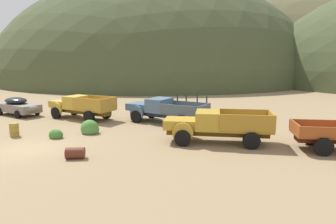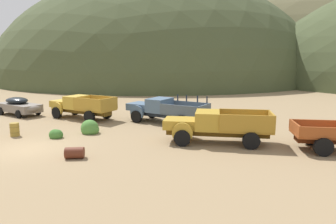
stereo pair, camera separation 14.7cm
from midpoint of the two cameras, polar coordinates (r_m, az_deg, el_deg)
The scene contains 13 objects.
ground_plane at distance 18.72m, azimuth -25.09°, elevation -6.39°, with size 300.00×300.00×0.00m, color #937A56.
hill_center at distance 77.42m, azimuth -2.44°, elevation 6.28°, with size 74.11×73.75×46.58m, color #424C2D.
hill_distant at distance 93.31m, azimuth 27.43°, elevation 5.81°, with size 91.25×61.29×51.82m, color brown.
car_primer_gray at distance 30.02m, azimuth -26.18°, elevation 0.99°, with size 4.87×2.43×1.57m.
truck_faded_yellow at distance 26.69m, azimuth -16.64°, elevation 1.02°, with size 6.14×2.58×1.91m.
truck_chalk_blue at distance 23.99m, azimuth -1.57°, elevation 0.46°, with size 6.70×2.89×2.16m.
truck_mustard at distance 18.35m, azimuth 7.68°, elevation -2.57°, with size 6.55×3.78×1.91m.
oil_drum_by_truck at distance 22.12m, azimuth -26.91°, elevation -2.96°, with size 0.61×0.61×0.87m.
oil_drum_spare at distance 16.18m, azimuth -17.16°, elevation -7.32°, with size 1.08×0.96×0.57m.
bush_front_left at distance 20.65m, azimuth -20.34°, elevation -4.06°, with size 0.89×0.78×0.71m.
bush_lone_scrub at distance 29.65m, azimuth -16.58°, elevation 0.37°, with size 1.04×1.10×0.94m.
bush_near_barrel at distance 21.65m, azimuth 10.87°, elevation -3.14°, with size 0.66×0.58×0.51m.
bush_back_edge at distance 21.26m, azimuth -14.56°, elevation -3.10°, with size 1.28×1.13×1.17m.
Camera 1 is at (14.07, -11.25, 4.97)m, focal length 32.70 mm.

